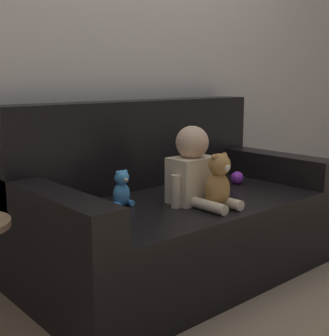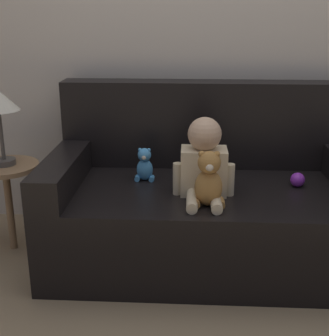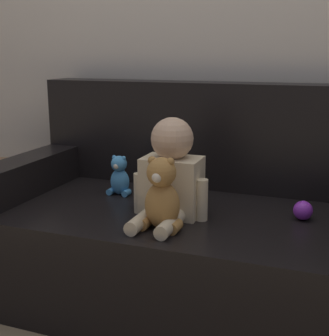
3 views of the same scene
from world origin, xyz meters
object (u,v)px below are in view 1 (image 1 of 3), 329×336
teddy_bear_brown (218,183)px  person_baby (194,170)px  couch (172,215)px  toy_ball (237,178)px  plush_toy_side (122,189)px

teddy_bear_brown → person_baby: bearing=96.9°
couch → teddy_bear_brown: bearing=-90.2°
person_baby → toy_ball: (0.49, 0.13, -0.13)m
person_baby → toy_ball: person_baby is taller
teddy_bear_brown → plush_toy_side: (-0.32, 0.33, -0.04)m
couch → teddy_bear_brown: size_ratio=6.12×
couch → person_baby: size_ratio=4.26×
couch → toy_ball: (0.47, -0.05, 0.15)m
couch → teddy_bear_brown: couch is taller
teddy_bear_brown → plush_toy_side: 0.46m
toy_ball → couch: bearing=173.6°
couch → toy_ball: 0.49m
person_baby → plush_toy_side: 0.37m
person_baby → toy_ball: bearing=14.9°
person_baby → toy_ball: 0.52m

